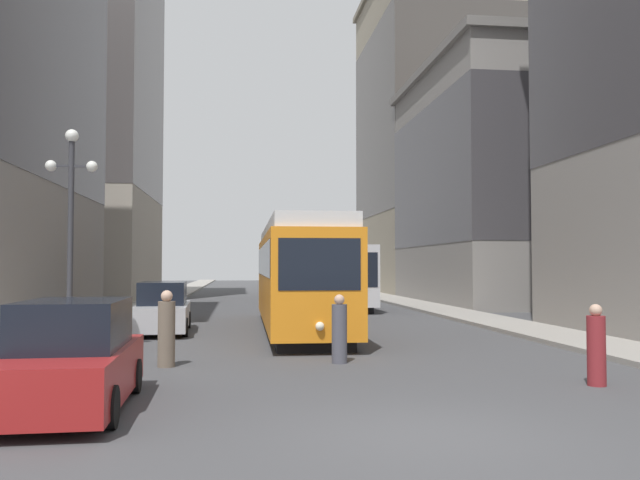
{
  "coord_description": "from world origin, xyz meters",
  "views": [
    {
      "loc": [
        -2.58,
        -9.17,
        2.4
      ],
      "look_at": [
        -0.13,
        11.07,
        3.2
      ],
      "focal_mm": 36.94,
      "sensor_mm": 36.0,
      "label": 1
    }
  ],
  "objects": [
    {
      "name": "parked_car_left_near",
      "position": [
        -5.36,
        15.09,
        0.84
      ],
      "size": [
        2.05,
        5.06,
        1.82
      ],
      "rotation": [
        0.0,
        0.0,
        0.04
      ],
      "color": "black",
      "rests_on": "ground"
    },
    {
      "name": "building_right_midblock",
      "position": [
        16.17,
        48.61,
        14.51
      ],
      "size": [
        14.52,
        17.76,
        28.15
      ],
      "color": "gray",
      "rests_on": "ground"
    },
    {
      "name": "pedestrian_crossing_near",
      "position": [
        -4.32,
        6.85,
        0.85
      ],
      "size": [
        0.41,
        0.41,
        1.82
      ],
      "rotation": [
        0.0,
        0.0,
        3.0
      ],
      "color": "#6B5B4C",
      "rests_on": "ground"
    },
    {
      "name": "pedestrian_on_sidewalk",
      "position": [
        -0.15,
        6.96,
        0.79
      ],
      "size": [
        0.38,
        0.38,
        1.69
      ],
      "rotation": [
        0.0,
        0.0,
        5.73
      ],
      "color": "#4C4C56",
      "rests_on": "ground"
    },
    {
      "name": "streetcar",
      "position": [
        -0.45,
        15.47,
        2.1
      ],
      "size": [
        2.71,
        14.72,
        3.89
      ],
      "rotation": [
        0.0,
        0.0,
        -0.01
      ],
      "color": "black",
      "rests_on": "ground"
    },
    {
      "name": "sidewalk_left",
      "position": [
        -7.93,
        40.0,
        0.07
      ],
      "size": [
        2.55,
        120.0,
        0.15
      ],
      "primitive_type": "cube",
      "color": "gray",
      "rests_on": "ground"
    },
    {
      "name": "transit_bus",
      "position": [
        2.76,
        28.88,
        1.95
      ],
      "size": [
        2.95,
        12.89,
        3.45
      ],
      "rotation": [
        0.0,
        0.0,
        0.03
      ],
      "color": "black",
      "rests_on": "ground"
    },
    {
      "name": "building_left_corner",
      "position": [
        -14.56,
        40.0,
        15.7
      ],
      "size": [
        11.29,
        16.19,
        30.44
      ],
      "color": "#A89E8E",
      "rests_on": "ground"
    },
    {
      "name": "pedestrian_crossing_far",
      "position": [
        4.51,
        3.32,
        0.76
      ],
      "size": [
        0.37,
        0.37,
        1.63
      ],
      "rotation": [
        0.0,
        0.0,
        3.2
      ],
      "color": "maroon",
      "rests_on": "ground"
    },
    {
      "name": "ground_plane",
      "position": [
        0.0,
        0.0,
        0.0
      ],
      "size": [
        200.0,
        200.0,
        0.0
      ],
      "primitive_type": "plane",
      "color": "#424244"
    },
    {
      "name": "sidewalk_right",
      "position": [
        7.93,
        40.0,
        0.07
      ],
      "size": [
        2.55,
        120.0,
        0.15
      ],
      "primitive_type": "cube",
      "color": "gray",
      "rests_on": "ground"
    },
    {
      "name": "parked_car_left_mid",
      "position": [
        -5.36,
        2.27,
        0.84
      ],
      "size": [
        1.98,
        4.52,
        1.82
      ],
      "rotation": [
        0.0,
        0.0,
        0.03
      ],
      "color": "black",
      "rests_on": "ground"
    },
    {
      "name": "lamp_post_left_near",
      "position": [
        -7.26,
        9.67,
        4.08
      ],
      "size": [
        1.41,
        0.36,
        6.05
      ],
      "color": "#333338",
      "rests_on": "sidewalk_left"
    },
    {
      "name": "building_right_corner",
      "position": [
        14.33,
        31.75,
        7.85
      ],
      "size": [
        10.85,
        17.51,
        15.32
      ],
      "color": "gray",
      "rests_on": "ground"
    }
  ]
}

